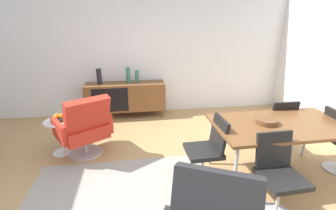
% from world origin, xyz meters
% --- Properties ---
extents(ground_plane, '(8.32, 8.32, 0.00)m').
position_xyz_m(ground_plane, '(0.00, 0.00, 0.00)').
color(ground_plane, tan).
extents(wall_back, '(6.80, 0.12, 2.80)m').
position_xyz_m(wall_back, '(0.00, 2.60, 1.40)').
color(wall_back, white).
rests_on(wall_back, ground_plane).
extents(sideboard, '(1.60, 0.45, 0.72)m').
position_xyz_m(sideboard, '(-0.36, 2.30, 0.44)').
color(sideboard, brown).
rests_on(sideboard, ground_plane).
extents(vase_cobalt, '(0.08, 0.08, 0.26)m').
position_xyz_m(vase_cobalt, '(-0.10, 2.30, 0.85)').
color(vase_cobalt, '#337266').
rests_on(vase_cobalt, sideboard).
extents(vase_sculptural_dark, '(0.10, 0.10, 0.31)m').
position_xyz_m(vase_sculptural_dark, '(-0.85, 2.30, 0.88)').
color(vase_sculptural_dark, black).
rests_on(vase_sculptural_dark, sideboard).
extents(vase_ceramic_small, '(0.08, 0.08, 0.33)m').
position_xyz_m(vase_ceramic_small, '(-0.28, 2.30, 0.88)').
color(vase_ceramic_small, '#337266').
rests_on(vase_ceramic_small, sideboard).
extents(dining_table, '(1.60, 0.90, 0.74)m').
position_xyz_m(dining_table, '(1.53, -0.10, 0.70)').
color(dining_table, brown).
rests_on(dining_table, ground_plane).
extents(wooden_bowl_on_table, '(0.26, 0.26, 0.06)m').
position_xyz_m(wooden_bowl_on_table, '(1.35, -0.08, 0.77)').
color(wooden_bowl_on_table, brown).
rests_on(wooden_bowl_on_table, dining_table).
extents(dining_chair_back_right, '(0.41, 0.44, 0.86)m').
position_xyz_m(dining_chair_back_right, '(1.88, 0.45, 0.47)').
color(dining_chair_back_right, black).
rests_on(dining_chair_back_right, ground_plane).
extents(dining_chair_near_window, '(0.43, 0.41, 0.86)m').
position_xyz_m(dining_chair_near_window, '(0.64, -0.10, 0.47)').
color(dining_chair_near_window, black).
rests_on(dining_chair_near_window, ground_plane).
extents(dining_chair_front_left, '(0.41, 0.44, 0.86)m').
position_xyz_m(dining_chair_front_left, '(1.18, -0.66, 0.47)').
color(dining_chair_front_left, black).
rests_on(dining_chair_front_left, ground_plane).
extents(lounge_chair_red, '(0.89, 0.88, 0.95)m').
position_xyz_m(lounge_chair_red, '(-0.92, 0.80, 0.47)').
color(lounge_chair_red, red).
rests_on(lounge_chair_red, ground_plane).
extents(side_table_round, '(0.44, 0.44, 0.52)m').
position_xyz_m(side_table_round, '(-1.30, 0.94, 0.32)').
color(side_table_round, white).
rests_on(side_table_round, ground_plane).
extents(fruit_bowl, '(0.20, 0.20, 0.11)m').
position_xyz_m(fruit_bowl, '(-1.30, 0.94, 0.56)').
color(fruit_bowl, '#262628').
rests_on(fruit_bowl, side_table_round).
extents(area_rug, '(2.20, 1.70, 0.01)m').
position_xyz_m(area_rug, '(-0.38, -0.30, 0.00)').
color(area_rug, gray).
rests_on(area_rug, ground_plane).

